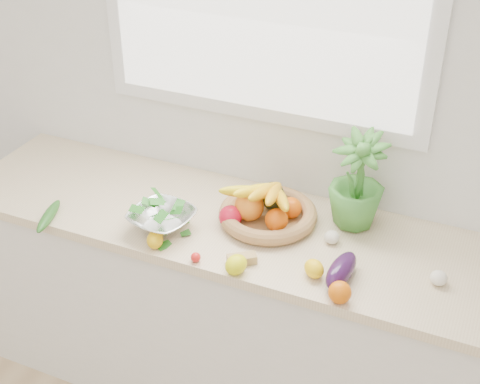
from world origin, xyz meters
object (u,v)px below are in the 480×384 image
at_px(eggplant, 341,270).
at_px(fruit_basket, 267,209).
at_px(potted_herb, 357,180).
at_px(cucumber, 49,216).
at_px(apple, 230,217).
at_px(colander_with_spinach, 162,215).

bearing_deg(eggplant, fruit_basket, 147.81).
height_order(eggplant, potted_herb, potted_herb).
xyz_separation_m(eggplant, cucumber, (-1.11, -0.11, -0.02)).
height_order(apple, potted_herb, potted_herb).
relative_size(apple, cucumber, 0.40).
height_order(apple, fruit_basket, fruit_basket).
relative_size(apple, colander_with_spinach, 0.33).
relative_size(eggplant, cucumber, 0.91).
xyz_separation_m(cucumber, potted_herb, (1.06, 0.44, 0.18)).
height_order(apple, eggplant, apple).
bearing_deg(fruit_basket, potted_herb, 19.56).
height_order(eggplant, fruit_basket, fruit_basket).
relative_size(cucumber, fruit_basket, 0.52).
bearing_deg(potted_herb, fruit_basket, -160.44).
relative_size(apple, fruit_basket, 0.21).
distance_m(eggplant, potted_herb, 0.37).
height_order(potted_herb, colander_with_spinach, potted_herb).
distance_m(eggplant, fruit_basket, 0.42).
bearing_deg(colander_with_spinach, cucumber, -163.72).
xyz_separation_m(eggplant, colander_with_spinach, (-0.69, 0.02, 0.02)).
xyz_separation_m(potted_herb, fruit_basket, (-0.31, -0.11, -0.14)).
distance_m(eggplant, cucumber, 1.12).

